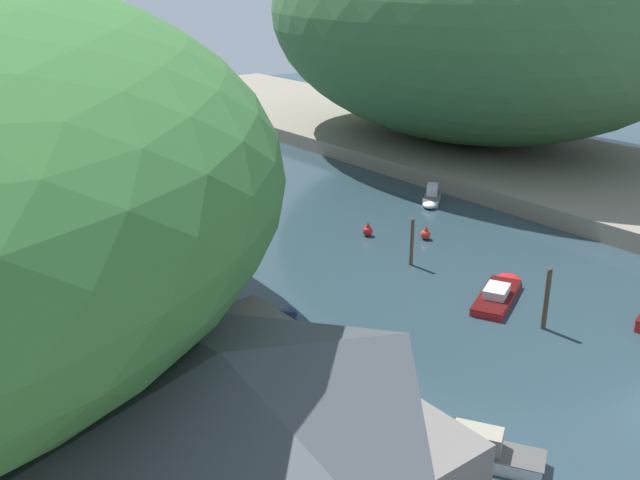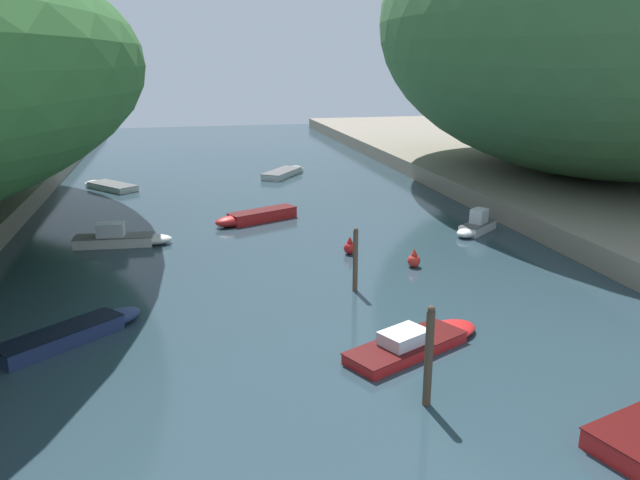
% 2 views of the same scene
% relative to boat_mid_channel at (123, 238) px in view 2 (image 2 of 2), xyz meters
% --- Properties ---
extents(water_surface, '(130.00, 130.00, 0.00)m').
position_rel_boat_mid_channel_xyz_m(water_surface, '(8.57, 0.70, -0.41)').
color(water_surface, '#283D47').
rests_on(water_surface, ground).
extents(right_bank, '(22.00, 120.00, 1.36)m').
position_rel_boat_mid_channel_xyz_m(right_bank, '(34.84, 0.70, 0.27)').
color(right_bank, gray).
rests_on(right_bank, ground).
extents(hillside_right, '(32.88, 46.03, 23.79)m').
position_rel_boat_mid_channel_xyz_m(hillside_right, '(35.94, 8.13, 12.85)').
color(hillside_right, '#3D6B3D').
rests_on(hillside_right, right_bank).
extents(boat_mid_channel, '(5.60, 1.81, 1.35)m').
position_rel_boat_mid_channel_xyz_m(boat_mid_channel, '(0.00, 0.00, 0.00)').
color(boat_mid_channel, silver).
rests_on(boat_mid_channel, water_surface).
extents(boat_far_upstream, '(5.14, 6.26, 0.56)m').
position_rel_boat_mid_channel_xyz_m(boat_far_upstream, '(13.07, 20.28, -0.14)').
color(boat_far_upstream, white).
rests_on(boat_far_upstream, water_surface).
extents(boat_navy_launch, '(5.04, 5.66, 0.49)m').
position_rel_boat_mid_channel_xyz_m(boat_navy_launch, '(-2.49, 17.40, -0.17)').
color(boat_navy_launch, white).
rests_on(boat_navy_launch, water_surface).
extents(boat_open_rowboat, '(6.26, 4.19, 0.91)m').
position_rel_boat_mid_channel_xyz_m(boat_open_rowboat, '(11.70, -16.42, -0.13)').
color(boat_open_rowboat, red).
rests_on(boat_open_rowboat, water_surface).
extents(boat_yellow_tender, '(5.92, 3.69, 0.72)m').
position_rel_boat_mid_channel_xyz_m(boat_yellow_tender, '(8.00, 3.60, -0.06)').
color(boat_yellow_tender, red).
rests_on(boat_yellow_tender, water_surface).
extents(boat_white_cruiser, '(5.40, 4.72, 0.61)m').
position_rel_boat_mid_channel_xyz_m(boat_white_cruiser, '(-0.79, -12.68, -0.11)').
color(boat_white_cruiser, navy).
rests_on(boat_white_cruiser, water_surface).
extents(boat_small_dinghy, '(3.69, 3.27, 1.45)m').
position_rel_boat_mid_channel_xyz_m(boat_small_dinghy, '(21.11, -2.14, 0.02)').
color(boat_small_dinghy, white).
rests_on(boat_small_dinghy, water_surface).
extents(mooring_post_nearest, '(0.26, 0.26, 3.34)m').
position_rel_boat_mid_channel_xyz_m(mooring_post_nearest, '(10.51, -20.21, 1.27)').
color(mooring_post_nearest, '#4C3D2D').
rests_on(mooring_post_nearest, water_surface).
extents(mooring_post_middle, '(0.24, 0.24, 3.05)m').
position_rel_boat_mid_channel_xyz_m(mooring_post_middle, '(11.08, -10.09, 1.12)').
color(mooring_post_middle, brown).
rests_on(mooring_post_middle, water_surface).
extents(channel_buoy_near, '(0.67, 0.67, 1.01)m').
position_rel_boat_mid_channel_xyz_m(channel_buoy_near, '(12.35, -4.59, -0.02)').
color(channel_buoy_near, red).
rests_on(channel_buoy_near, water_surface).
extents(channel_buoy_far, '(0.67, 0.67, 1.00)m').
position_rel_boat_mid_channel_xyz_m(channel_buoy_far, '(15.01, -7.48, -0.02)').
color(channel_buoy_far, red).
rests_on(channel_buoy_far, water_surface).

